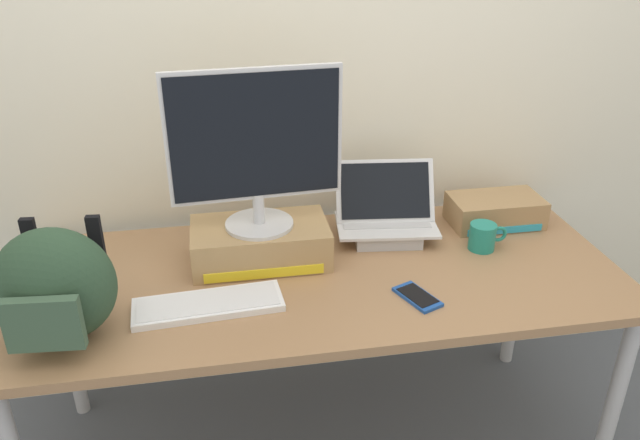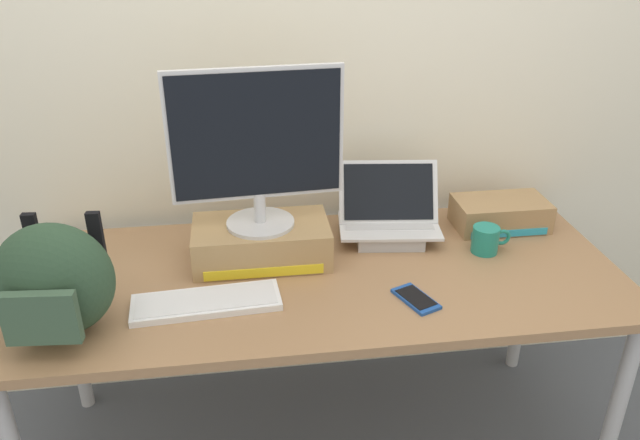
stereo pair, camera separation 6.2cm
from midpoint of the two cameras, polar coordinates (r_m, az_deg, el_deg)
back_wall at (r=2.20m, az=-0.99°, el=14.94°), size 7.00×0.10×2.60m
desk at (r=1.98m, az=0.91°, el=-6.36°), size 1.87×0.79×0.73m
toner_box_yellow at (r=1.99m, az=-4.47°, el=-2.02°), size 0.43×0.25×0.12m
desktop_monitor at (r=1.86m, az=-4.81°, el=6.67°), size 0.52×0.21×0.49m
open_laptop at (r=2.14m, az=7.10°, el=-0.31°), size 0.36×0.26×0.25m
external_keyboard at (r=1.81m, az=-9.34°, el=-7.41°), size 0.43×0.17×0.02m
messenger_backpack at (r=1.73m, az=-22.12°, el=-5.18°), size 0.32×0.28×0.31m
coffee_mug at (r=2.12m, az=15.74°, el=-1.73°), size 0.13×0.09×0.09m
cell_phone at (r=1.84m, az=9.71°, el=-7.11°), size 0.12×0.16×0.01m
plush_toy at (r=2.06m, az=-21.03°, el=-3.13°), size 0.11×0.11×0.11m
toner_box_cyan at (r=2.30m, az=16.87°, el=0.58°), size 0.32×0.18×0.10m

